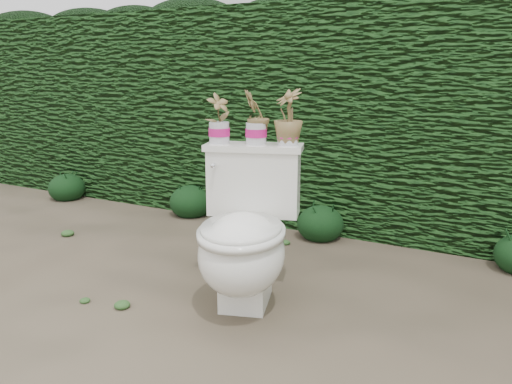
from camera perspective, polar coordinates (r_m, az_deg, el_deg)
The scene contains 10 objects.
ground at distance 2.67m, azimuth -0.57°, elevation -11.58°, with size 60.00×60.00×0.00m, color brown.
hedge at distance 3.91m, azimuth 10.71°, elevation 8.49°, with size 8.00×1.00×1.60m, color #214F1A.
house_wall at distance 8.19m, azimuth 25.16°, elevation 18.54°, with size 8.00×3.50×4.00m, color silver.
toilet at distance 2.43m, azimuth -1.27°, elevation -5.18°, with size 0.64×0.78×0.78m.
potted_plant_left at distance 2.59m, azimuth -4.25°, elevation 8.24°, with size 0.13×0.09×0.24m, color #2A8329.
potted_plant_center at distance 2.55m, azimuth 0.02°, elevation 8.38°, with size 0.14×0.12×0.26m, color #2A8329.
potted_plant_right at distance 2.52m, azimuth 3.70°, elevation 8.37°, with size 0.15×0.15×0.27m, color #2A8329.
liriope_clump_0 at distance 4.84m, azimuth -20.84°, elevation 0.76°, with size 0.32×0.32×0.26m, color #123512.
liriope_clump_1 at distance 4.05m, azimuth -7.46°, elevation -0.73°, with size 0.34×0.34×0.27m, color #123512.
liriope_clump_2 at distance 3.50m, azimuth 7.38°, elevation -3.20°, with size 0.33×0.33×0.26m, color #123512.
Camera 1 is at (1.15, -2.13, 1.15)m, focal length 35.00 mm.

